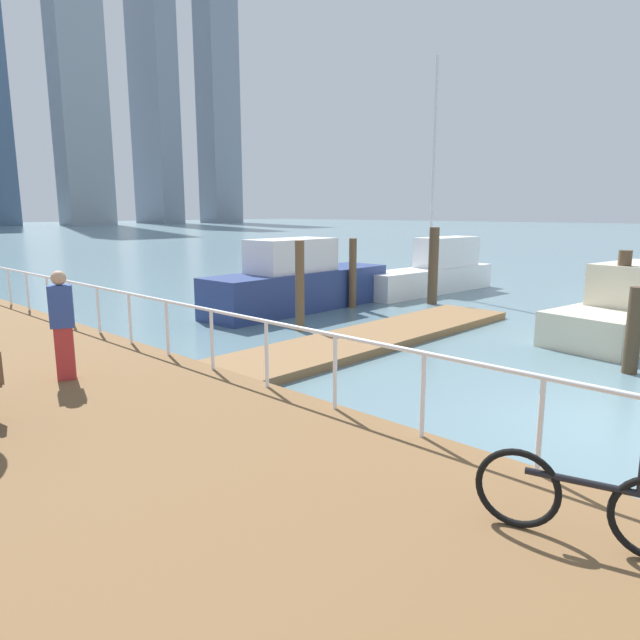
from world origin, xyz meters
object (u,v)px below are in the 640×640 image
object	(u,v)px
moored_boat_0	(434,271)
bicycle_at_railing	(585,502)
moored_boat_3	(299,283)
pedestrian_1	(62,323)

from	to	relation	value
moored_boat_0	bicycle_at_railing	world-z (taller)	moored_boat_0
moored_boat_0	bicycle_at_railing	size ratio (longest dim) A/B	5.00
moored_boat_0	bicycle_at_railing	xyz separation A→B (m)	(-14.36, -10.52, -0.05)
moored_boat_3	bicycle_at_railing	distance (m)	13.89
moored_boat_0	moored_boat_3	xyz separation A→B (m)	(-6.50, 0.92, 0.04)
moored_boat_3	bicycle_at_railing	bearing A→B (deg)	-124.47
moored_boat_0	pedestrian_1	xyz separation A→B (m)	(-15.37, -2.73, 0.51)
moored_boat_0	bicycle_at_railing	distance (m)	17.81
moored_boat_0	pedestrian_1	distance (m)	15.62
moored_boat_0	pedestrian_1	world-z (taller)	moored_boat_0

